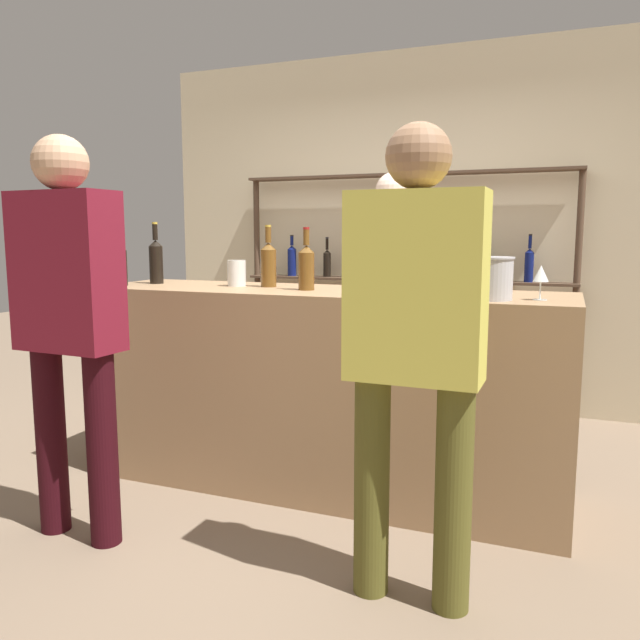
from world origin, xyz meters
The scene contains 15 objects.
ground_plane centered at (0.00, 0.00, 0.00)m, with size 16.00×16.00×0.00m, color #7A6651.
bar_counter centered at (0.00, 0.00, 0.54)m, with size 2.59×0.69×1.08m, color #997551.
back_wall centered at (0.00, 1.95, 1.40)m, with size 4.19×0.12×2.80m, color beige.
back_shelf centered at (0.00, 1.77, 1.23)m, with size 2.62×0.18×1.84m.
counter_bottle_0 centered at (-0.34, 0.07, 1.21)m, with size 0.09×0.09×0.34m.
counter_bottle_1 centered at (-1.06, 0.03, 1.22)m, with size 0.08×0.08×0.36m.
counter_bottle_2 centered at (-1.17, -0.17, 1.21)m, with size 0.09×0.09×0.33m.
counter_bottle_3 centered at (-0.06, -0.04, 1.21)m, with size 0.08×0.08×0.33m.
counter_bottle_4 centered at (0.38, -0.14, 1.21)m, with size 0.07×0.07×0.34m.
wine_glass centered at (1.11, -0.12, 1.20)m, with size 0.07×0.07×0.16m.
ice_bucket centered at (0.90, -0.18, 1.18)m, with size 0.20×0.20×0.19m.
cork_jar centered at (-0.53, 0.05, 1.15)m, with size 0.11×0.11×0.15m.
server_behind_counter centered at (0.16, 0.88, 1.03)m, with size 0.53×0.33×1.77m.
customer_right centered at (0.72, -0.90, 1.03)m, with size 0.49×0.23×1.76m.
customer_left centered at (-0.80, -0.96, 1.05)m, with size 0.49×0.24×1.79m.
Camera 1 is at (1.21, -3.07, 1.38)m, focal length 35.00 mm.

